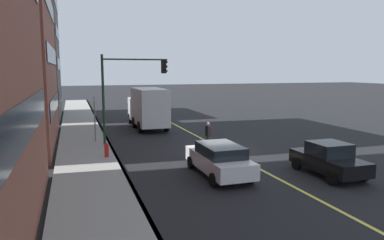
% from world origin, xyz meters
% --- Properties ---
extents(ground, '(200.00, 200.00, 0.00)m').
position_xyz_m(ground, '(0.00, 0.00, 0.00)').
color(ground, black).
extents(sidewalk_slab, '(80.00, 3.27, 0.15)m').
position_xyz_m(sidewalk_slab, '(0.00, 8.11, 0.07)').
color(sidewalk_slab, gray).
rests_on(sidewalk_slab, ground).
extents(curb_edge, '(80.00, 0.16, 0.15)m').
position_xyz_m(curb_edge, '(0.00, 6.56, 0.07)').
color(curb_edge, slate).
rests_on(curb_edge, ground).
extents(lane_stripe_center, '(80.00, 0.16, 0.01)m').
position_xyz_m(lane_stripe_center, '(0.00, 0.00, 0.01)').
color(lane_stripe_center, '#D8CC4C').
rests_on(lane_stripe_center, ground).
extents(building_glass_right, '(11.20, 8.82, 14.12)m').
position_xyz_m(building_glass_right, '(19.59, 14.32, 7.06)').
color(building_glass_right, '#56514C').
rests_on(building_glass_right, ground).
extents(car_black, '(3.92, 1.90, 1.56)m').
position_xyz_m(car_black, '(-7.03, -2.56, 0.77)').
color(car_black, black).
rests_on(car_black, ground).
extents(car_white, '(4.69, 1.97, 1.50)m').
position_xyz_m(car_white, '(-5.44, 2.34, 0.79)').
color(car_white, silver).
rests_on(car_white, ground).
extents(truck_white, '(7.61, 2.44, 3.41)m').
position_xyz_m(truck_white, '(9.50, 2.70, 1.78)').
color(truck_white, silver).
rests_on(truck_white, ground).
extents(pedestrian_with_backpack, '(0.44, 0.41, 1.71)m').
position_xyz_m(pedestrian_with_backpack, '(0.01, 0.79, 1.00)').
color(pedestrian_with_backpack, brown).
rests_on(pedestrian_with_backpack, ground).
extents(traffic_light_mast, '(0.28, 4.33, 5.90)m').
position_xyz_m(traffic_light_mast, '(2.85, 5.26, 4.06)').
color(traffic_light_mast, '#1E3823').
rests_on(traffic_light_mast, ground).
extents(street_sign_post, '(0.60, 0.08, 3.16)m').
position_xyz_m(street_sign_post, '(4.08, 7.38, 1.85)').
color(street_sign_post, slate).
rests_on(street_sign_post, ground).
extents(fire_hydrant, '(0.24, 0.24, 0.94)m').
position_xyz_m(fire_hydrant, '(-0.68, 7.08, 0.47)').
color(fire_hydrant, red).
rests_on(fire_hydrant, ground).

